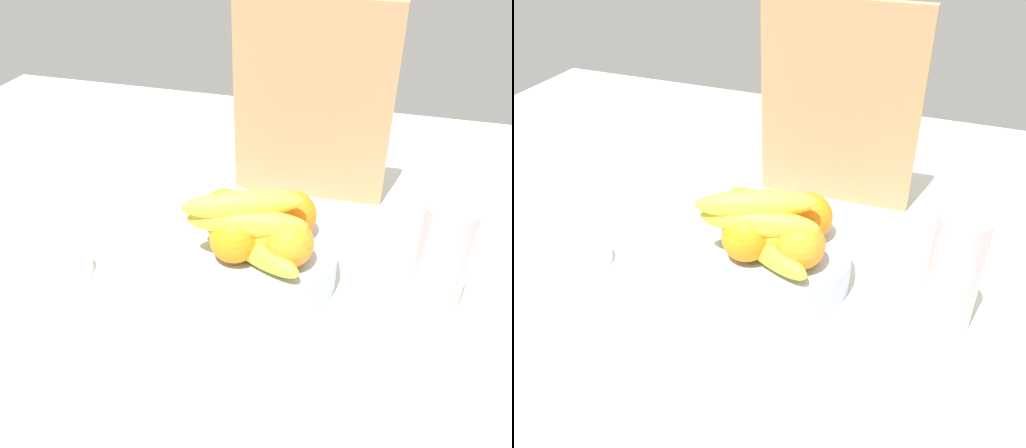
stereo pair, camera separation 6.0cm
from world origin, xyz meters
TOP-DOWN VIEW (x-y plane):
  - ground_plane at (0.00, 0.00)cm, footprint 180.00×140.00cm
  - fruit_bowl at (3.35, -2.43)cm, footprint 24.54×24.54cm
  - orange_front_left at (7.87, 2.13)cm, footprint 7.19×7.19cm
  - orange_front_right at (-2.27, 0.09)cm, footprint 7.19×7.19cm
  - orange_center at (1.21, -6.19)cm, footprint 7.19×7.19cm
  - orange_back_left at (8.87, -5.16)cm, footprint 7.19×7.19cm
  - banana_bunch at (3.16, -5.37)cm, footprint 18.73×12.08cm
  - cutting_board at (5.97, 24.02)cm, footprint 28.04×2.68cm
  - thermos_tumbler at (29.42, -3.22)cm, footprint 7.11×7.11cm
  - jar_lid at (-24.87, -9.18)cm, footprint 6.66×6.66cm

SIDE VIEW (x-z plane):
  - ground_plane at x=0.00cm, z-range -3.00..0.00cm
  - jar_lid at x=-24.87cm, z-range 0.00..1.64cm
  - fruit_bowl at x=3.35cm, z-range 0.00..5.65cm
  - thermos_tumbler at x=29.42cm, z-range 0.00..17.68cm
  - orange_front_left at x=7.87cm, z-range 5.65..12.84cm
  - orange_front_right at x=-2.27cm, z-range 5.65..12.84cm
  - orange_center at x=1.21cm, z-range 5.65..12.84cm
  - orange_back_left at x=8.87cm, z-range 5.65..12.84cm
  - banana_bunch at x=3.16cm, z-range 5.65..16.25cm
  - cutting_board at x=5.97cm, z-range 0.00..36.00cm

